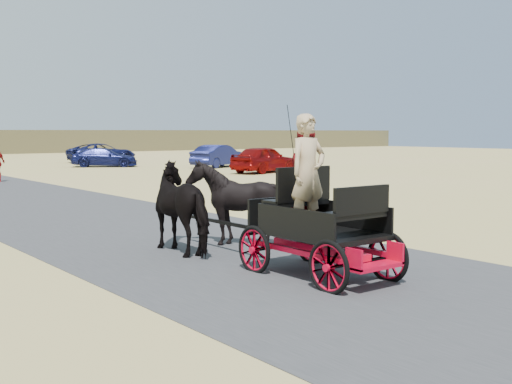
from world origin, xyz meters
TOP-DOWN VIEW (x-y plane):
  - ground at (0.00, 0.00)m, footprint 140.00×140.00m
  - road at (0.00, 0.00)m, footprint 6.00×140.00m
  - carriage at (0.01, 0.50)m, footprint 1.30×2.40m
  - horse_left at (-0.54, 3.50)m, footprint 0.91×2.01m
  - horse_right at (0.56, 3.50)m, footprint 1.37×1.54m
  - driver_man at (-0.19, 0.55)m, footprint 0.66×0.43m
  - passenger_woman at (0.31, 1.10)m, footprint 0.77×0.60m
  - car_a at (15.01, 20.74)m, footprint 4.61×2.78m
  - car_b at (16.10, 26.63)m, footprint 4.52×2.88m
  - car_c at (10.59, 31.52)m, footprint 4.39×3.59m
  - car_d at (13.13, 37.50)m, footprint 4.95×2.32m

SIDE VIEW (x-z plane):
  - ground at x=0.00m, z-range 0.00..0.00m
  - road at x=0.00m, z-range 0.00..0.01m
  - carriage at x=0.01m, z-range 0.00..0.72m
  - car_c at x=10.59m, z-range 0.00..1.20m
  - car_d at x=13.13m, z-range 0.00..1.37m
  - car_b at x=16.10m, z-range 0.00..1.41m
  - car_a at x=15.01m, z-range 0.00..1.47m
  - horse_left at x=-0.54m, z-range 0.00..1.70m
  - horse_right at x=0.56m, z-range 0.00..1.70m
  - passenger_woman at x=0.31m, z-range 0.72..2.30m
  - driver_man at x=-0.19m, z-range 0.72..2.52m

